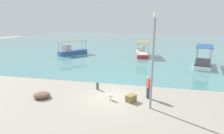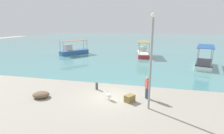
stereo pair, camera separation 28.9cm
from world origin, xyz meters
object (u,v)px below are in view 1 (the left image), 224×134
at_px(fishing_boat_outer, 142,53).
at_px(fishing_boat_near_right, 203,63).
at_px(lamp_post, 153,58).
at_px(net_pile, 42,95).
at_px(mooring_bollard, 97,86).
at_px(cargo_crate, 131,98).
at_px(fishing_boat_near_left, 72,51).
at_px(pelican, 110,95).
at_px(fisherman_standing, 148,87).

bearing_deg(fishing_boat_outer, fishing_boat_near_right, -38.79).
distance_m(lamp_post, net_pile, 8.66).
distance_m(mooring_bollard, net_pile, 4.43).
relative_size(fishing_boat_outer, cargo_crate, 8.38).
bearing_deg(mooring_bollard, fishing_boat_near_left, 121.24).
relative_size(mooring_bollard, cargo_crate, 0.92).
height_order(fishing_boat_outer, pelican, fishing_boat_outer).
bearing_deg(cargo_crate, lamp_post, -29.72).
height_order(fishing_boat_outer, cargo_crate, fishing_boat_outer).
height_order(pelican, lamp_post, lamp_post).
bearing_deg(lamp_post, net_pile, -179.90).
height_order(lamp_post, net_pile, lamp_post).
relative_size(pelican, cargo_crate, 1.13).
bearing_deg(fisherman_standing, lamp_post, -83.51).
bearing_deg(cargo_crate, mooring_bollard, 150.17).
height_order(fishing_boat_near_right, pelican, fishing_boat_near_right).
bearing_deg(cargo_crate, fisherman_standing, 35.05).
distance_m(fishing_boat_near_right, net_pile, 19.90).
bearing_deg(fishing_boat_near_left, fishing_boat_near_right, -14.14).
height_order(mooring_bollard, cargo_crate, mooring_bollard).
distance_m(pelican, mooring_bollard, 2.35).
relative_size(pelican, net_pile, 0.62).
height_order(fishing_boat_outer, lamp_post, lamp_post).
xyz_separation_m(fisherman_standing, net_pile, (-7.86, -1.62, -0.69)).
relative_size(fishing_boat_near_right, fishing_boat_near_left, 1.10).
distance_m(lamp_post, cargo_crate, 3.53).
xyz_separation_m(fishing_boat_near_left, cargo_crate, (12.84, -17.89, -0.42)).
distance_m(fishing_boat_near_left, net_pile, 19.67).
relative_size(fishing_boat_outer, pelican, 7.40).
distance_m(fishing_boat_outer, cargo_crate, 19.24).
distance_m(fishing_boat_outer, mooring_bollard, 17.72).
distance_m(lamp_post, fisherman_standing, 2.98).
distance_m(fishing_boat_near_right, fisherman_standing, 13.64).
relative_size(fishing_boat_outer, net_pile, 4.59).
bearing_deg(cargo_crate, fishing_boat_near_right, 57.64).
bearing_deg(fishing_boat_near_right, lamp_post, -116.35).
bearing_deg(fishing_boat_near_right, net_pile, -137.57).
xyz_separation_m(fishing_boat_outer, pelican, (-1.33, -19.29, -0.20)).
relative_size(fishing_boat_near_right, fishing_boat_outer, 0.98).
height_order(fishing_boat_outer, fisherman_standing, fishing_boat_outer).
height_order(fishing_boat_near_left, mooring_bollard, fishing_boat_near_left).
bearing_deg(fishing_boat_outer, net_pile, -107.93).
relative_size(mooring_bollard, fisherman_standing, 0.39).
bearing_deg(lamp_post, cargo_crate, 150.28).
xyz_separation_m(fishing_boat_near_right, fishing_boat_near_left, (-20.85, 5.25, 0.15)).
relative_size(fishing_boat_near_right, fisherman_standing, 3.43).
bearing_deg(lamp_post, pelican, 165.94).
relative_size(fisherman_standing, net_pile, 1.31).
height_order(fishing_boat_near_left, pelican, fishing_boat_near_left).
bearing_deg(fishing_boat_outer, lamp_post, -85.52).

